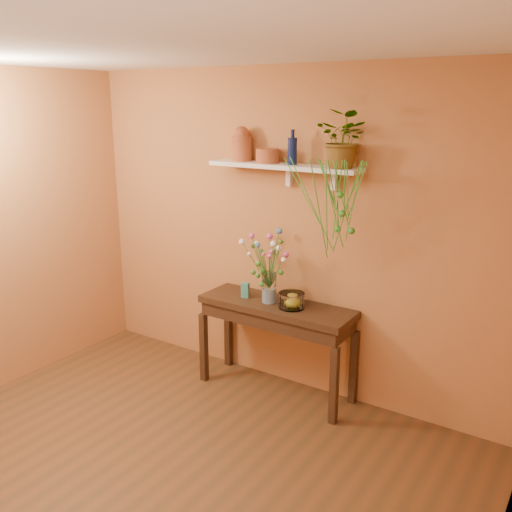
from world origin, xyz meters
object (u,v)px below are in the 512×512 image
at_px(sideboard, 276,316).
at_px(bouquet, 266,254).
at_px(blue_bottle, 292,150).
at_px(glass_bowl, 292,301).
at_px(spider_plant, 345,139).
at_px(terracotta_jug, 242,144).
at_px(glass_vase, 269,290).

height_order(sideboard, bouquet, bouquet).
relative_size(sideboard, blue_bottle, 4.92).
bearing_deg(blue_bottle, glass_bowl, -54.68).
bearing_deg(spider_plant, terracotta_jug, 177.21).
distance_m(spider_plant, bouquet, 1.12).
distance_m(blue_bottle, bouquet, 0.86).
height_order(sideboard, terracotta_jug, terracotta_jug).
relative_size(spider_plant, glass_bowl, 2.00).
bearing_deg(terracotta_jug, blue_bottle, -3.88).
xyz_separation_m(terracotta_jug, blue_bottle, (0.50, -0.03, -0.02)).
xyz_separation_m(glass_vase, bouquet, (-0.03, -0.00, 0.30)).
height_order(sideboard, glass_bowl, glass_bowl).
bearing_deg(bouquet, glass_vase, 4.77).
bearing_deg(glass_bowl, spider_plant, 16.62).
relative_size(spider_plant, bouquet, 0.88).
bearing_deg(blue_bottle, bouquet, -147.15).
relative_size(terracotta_jug, blue_bottle, 1.04).
relative_size(spider_plant, glass_vase, 1.68).
bearing_deg(glass_vase, spider_plant, 9.17).
distance_m(sideboard, glass_bowl, 0.24).
distance_m(terracotta_jug, glass_bowl, 1.35).
height_order(sideboard, spider_plant, spider_plant).
xyz_separation_m(sideboard, glass_bowl, (0.16, -0.02, 0.18)).
distance_m(spider_plant, glass_vase, 1.37).
bearing_deg(spider_plant, glass_bowl, -163.38).
relative_size(glass_vase, glass_bowl, 1.19).
bearing_deg(bouquet, terracotta_jug, 156.96).
distance_m(terracotta_jug, bouquet, 0.93).
distance_m(sideboard, glass_vase, 0.23).
bearing_deg(spider_plant, glass_vase, -170.83).
xyz_separation_m(bouquet, glass_bowl, (0.25, -0.01, -0.35)).
height_order(blue_bottle, glass_vase, blue_bottle).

